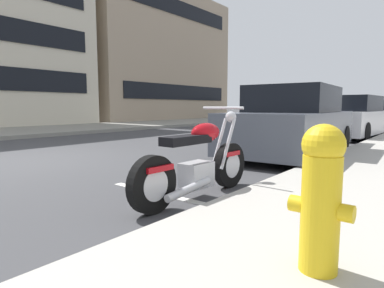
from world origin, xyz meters
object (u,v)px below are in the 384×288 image
object	(u,v)px
parked_motorcycle	(198,164)
parked_car_across_street	(293,124)
fire_hydrant	(321,195)
car_opposite_curb	(276,112)
parked_car_far_down_curb	(350,118)
crossing_truck	(321,108)

from	to	relation	value
parked_motorcycle	parked_car_across_street	bearing A→B (deg)	7.43
parked_car_across_street	fire_hydrant	xyz separation A→B (m)	(-5.28, -2.24, -0.12)
parked_motorcycle	car_opposite_curb	bearing A→B (deg)	22.98
parked_motorcycle	parked_car_far_down_curb	distance (m)	9.55
parked_motorcycle	parked_car_far_down_curb	bearing A→B (deg)	3.98
parked_car_across_street	parked_car_far_down_curb	world-z (taller)	parked_car_across_street
fire_hydrant	car_opposite_curb	bearing A→B (deg)	24.94
parked_car_across_street	car_opposite_curb	distance (m)	18.08
parked_car_far_down_curb	car_opposite_curb	size ratio (longest dim) A/B	0.99
parked_car_far_down_curb	fire_hydrant	distance (m)	10.90
parked_car_across_street	crossing_truck	xyz separation A→B (m)	(23.40, 6.58, 0.26)
parked_motorcycle	car_opposite_curb	xyz separation A→B (m)	(20.47, 8.27, 0.23)
parked_car_across_street	parked_car_far_down_curb	size ratio (longest dim) A/B	1.01
parked_car_far_down_curb	fire_hydrant	world-z (taller)	parked_car_far_down_curb
crossing_truck	car_opposite_curb	world-z (taller)	crossing_truck
parked_car_far_down_curb	car_opposite_curb	bearing A→B (deg)	38.08
parked_car_across_street	fire_hydrant	size ratio (longest dim) A/B	5.35
parked_car_far_down_curb	crossing_truck	distance (m)	19.18
parked_motorcycle	parked_car_across_street	distance (m)	4.19
parked_car_far_down_curb	crossing_truck	bearing A→B (deg)	22.66
car_opposite_curb	parked_car_across_street	bearing A→B (deg)	23.29
parked_car_across_street	car_opposite_curb	world-z (taller)	parked_car_across_street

